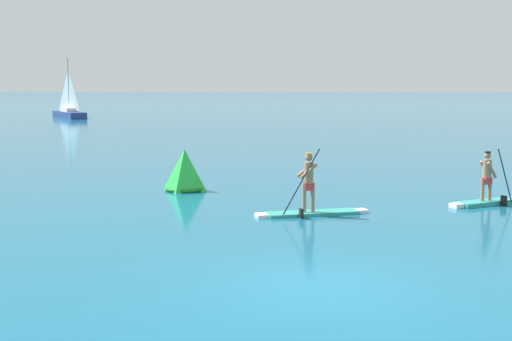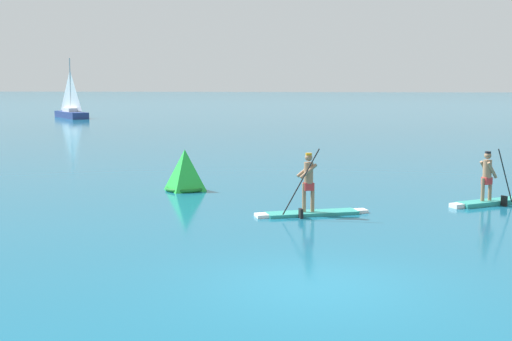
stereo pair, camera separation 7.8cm
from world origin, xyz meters
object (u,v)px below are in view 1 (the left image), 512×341
sailboat_left_horizon (69,111)px  race_marker_buoy (185,172)px  paddleboarder_far_right (491,194)px  paddleboarder_mid_center (310,201)px

sailboat_left_horizon → race_marker_buoy: bearing=-12.3°
paddleboarder_far_right → race_marker_buoy: 10.03m
paddleboarder_mid_center → sailboat_left_horizon: sailboat_left_horizon is taller
paddleboarder_far_right → race_marker_buoy: size_ratio=1.98×
paddleboarder_mid_center → race_marker_buoy: bearing=-62.3°
paddleboarder_mid_center → paddleboarder_far_right: bearing=-177.4°
paddleboarder_mid_center → sailboat_left_horizon: 55.57m
paddleboarder_mid_center → race_marker_buoy: paddleboarder_mid_center is taller
paddleboarder_far_right → race_marker_buoy: paddleboarder_far_right is taller
race_marker_buoy → paddleboarder_far_right: bearing=-9.6°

